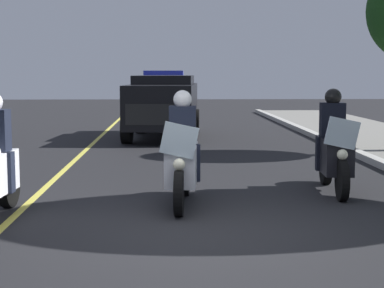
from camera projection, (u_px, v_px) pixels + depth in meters
ground_plane at (197, 232)px, 7.84m from camera, size 80.00×80.00×0.00m
police_motorcycle_lead_right at (182, 159)px, 9.41m from camera, size 2.14×0.62×1.72m
police_motorcycle_trailing at (334, 150)px, 10.46m from camera, size 2.14×0.62×1.72m
police_suv at (163, 103)px, 19.12m from camera, size 5.03×2.37×2.05m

